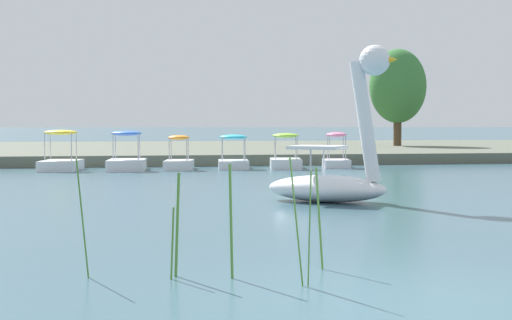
{
  "coord_description": "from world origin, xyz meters",
  "views": [
    {
      "loc": [
        -2.83,
        -7.54,
        1.87
      ],
      "look_at": [
        1.16,
        15.77,
        0.72
      ],
      "focal_mm": 53.88,
      "sensor_mm": 36.0,
      "label": 1
    }
  ],
  "objects_px": {
    "pedal_boat_yellow": "(61,159)",
    "pedal_boat_cyan": "(233,158)",
    "pedal_boat_lime": "(286,157)",
    "tree_broadleaf_right": "(398,86)",
    "pedal_boat_pink": "(336,157)",
    "swan_boat": "(336,164)",
    "pedal_boat_orange": "(179,160)",
    "pedal_boat_blue": "(127,159)"
  },
  "relations": [
    {
      "from": "swan_boat",
      "to": "pedal_boat_orange",
      "type": "height_order",
      "value": "swan_boat"
    },
    {
      "from": "pedal_boat_lime",
      "to": "pedal_boat_blue",
      "type": "xyz_separation_m",
      "value": [
        -6.42,
        0.0,
        -0.03
      ]
    },
    {
      "from": "pedal_boat_lime",
      "to": "tree_broadleaf_right",
      "type": "xyz_separation_m",
      "value": [
        9.82,
        13.71,
        3.62
      ]
    },
    {
      "from": "pedal_boat_lime",
      "to": "pedal_boat_yellow",
      "type": "xyz_separation_m",
      "value": [
        -8.97,
        0.25,
        -0.01
      ]
    },
    {
      "from": "pedal_boat_pink",
      "to": "pedal_boat_cyan",
      "type": "height_order",
      "value": "pedal_boat_pink"
    },
    {
      "from": "pedal_boat_cyan",
      "to": "tree_broadleaf_right",
      "type": "height_order",
      "value": "tree_broadleaf_right"
    },
    {
      "from": "pedal_boat_blue",
      "to": "tree_broadleaf_right",
      "type": "bearing_deg",
      "value": 40.17
    },
    {
      "from": "swan_boat",
      "to": "pedal_boat_yellow",
      "type": "height_order",
      "value": "swan_boat"
    },
    {
      "from": "pedal_boat_pink",
      "to": "pedal_boat_yellow",
      "type": "xyz_separation_m",
      "value": [
        -11.22,
        -0.15,
        -0.01
      ]
    },
    {
      "from": "pedal_boat_blue",
      "to": "pedal_boat_cyan",
      "type": "bearing_deg",
      "value": 3.82
    },
    {
      "from": "pedal_boat_lime",
      "to": "tree_broadleaf_right",
      "type": "bearing_deg",
      "value": 54.38
    },
    {
      "from": "pedal_boat_lime",
      "to": "tree_broadleaf_right",
      "type": "distance_m",
      "value": 17.25
    },
    {
      "from": "pedal_boat_lime",
      "to": "tree_broadleaf_right",
      "type": "height_order",
      "value": "tree_broadleaf_right"
    },
    {
      "from": "pedal_boat_yellow",
      "to": "pedal_boat_blue",
      "type": "bearing_deg",
      "value": -5.54
    },
    {
      "from": "pedal_boat_blue",
      "to": "pedal_boat_yellow",
      "type": "relative_size",
      "value": 1.01
    },
    {
      "from": "pedal_boat_lime",
      "to": "pedal_boat_cyan",
      "type": "relative_size",
      "value": 1.09
    },
    {
      "from": "pedal_boat_pink",
      "to": "pedal_boat_yellow",
      "type": "height_order",
      "value": "pedal_boat_yellow"
    },
    {
      "from": "pedal_boat_pink",
      "to": "pedal_boat_lime",
      "type": "distance_m",
      "value": 2.29
    },
    {
      "from": "tree_broadleaf_right",
      "to": "pedal_boat_orange",
      "type": "bearing_deg",
      "value": -135.98
    },
    {
      "from": "pedal_boat_yellow",
      "to": "pedal_boat_orange",
      "type": "bearing_deg",
      "value": -2.99
    },
    {
      "from": "pedal_boat_cyan",
      "to": "pedal_boat_orange",
      "type": "xyz_separation_m",
      "value": [
        -2.24,
        -0.28,
        -0.07
      ]
    },
    {
      "from": "pedal_boat_pink",
      "to": "pedal_boat_blue",
      "type": "distance_m",
      "value": 8.68
    },
    {
      "from": "pedal_boat_pink",
      "to": "pedal_boat_cyan",
      "type": "xyz_separation_m",
      "value": [
        -4.37,
        -0.11,
        -0.01
      ]
    },
    {
      "from": "swan_boat",
      "to": "pedal_boat_blue",
      "type": "distance_m",
      "value": 14.14
    },
    {
      "from": "swan_boat",
      "to": "pedal_boat_yellow",
      "type": "distance_m",
      "value": 15.42
    },
    {
      "from": "pedal_boat_lime",
      "to": "pedal_boat_cyan",
      "type": "xyz_separation_m",
      "value": [
        -2.12,
        0.29,
        -0.01
      ]
    },
    {
      "from": "pedal_boat_lime",
      "to": "pedal_boat_yellow",
      "type": "height_order",
      "value": "pedal_boat_yellow"
    },
    {
      "from": "pedal_boat_orange",
      "to": "pedal_boat_pink",
      "type": "bearing_deg",
      "value": 3.35
    },
    {
      "from": "pedal_boat_lime",
      "to": "pedal_boat_cyan",
      "type": "height_order",
      "value": "pedal_boat_lime"
    },
    {
      "from": "pedal_boat_orange",
      "to": "pedal_boat_blue",
      "type": "distance_m",
      "value": 2.06
    },
    {
      "from": "pedal_boat_pink",
      "to": "pedal_boat_lime",
      "type": "xyz_separation_m",
      "value": [
        -2.26,
        -0.4,
        -0.0
      ]
    },
    {
      "from": "pedal_boat_pink",
      "to": "pedal_boat_orange",
      "type": "height_order",
      "value": "pedal_boat_pink"
    },
    {
      "from": "pedal_boat_cyan",
      "to": "pedal_boat_pink",
      "type": "bearing_deg",
      "value": 1.39
    },
    {
      "from": "pedal_boat_yellow",
      "to": "pedal_boat_cyan",
      "type": "bearing_deg",
      "value": 0.33
    },
    {
      "from": "swan_boat",
      "to": "tree_broadleaf_right",
      "type": "height_order",
      "value": "tree_broadleaf_right"
    },
    {
      "from": "pedal_boat_lime",
      "to": "tree_broadleaf_right",
      "type": "relative_size",
      "value": 0.39
    },
    {
      "from": "pedal_boat_yellow",
      "to": "tree_broadleaf_right",
      "type": "relative_size",
      "value": 0.42
    },
    {
      "from": "tree_broadleaf_right",
      "to": "pedal_boat_yellow",
      "type": "bearing_deg",
      "value": -144.38
    },
    {
      "from": "swan_boat",
      "to": "pedal_boat_orange",
      "type": "bearing_deg",
      "value": 101.74
    },
    {
      "from": "pedal_boat_cyan",
      "to": "tree_broadleaf_right",
      "type": "distance_m",
      "value": 18.33
    },
    {
      "from": "pedal_boat_cyan",
      "to": "tree_broadleaf_right",
      "type": "relative_size",
      "value": 0.35
    },
    {
      "from": "swan_boat",
      "to": "pedal_boat_orange",
      "type": "relative_size",
      "value": 1.77
    }
  ]
}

